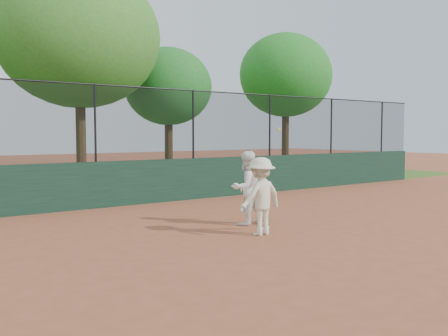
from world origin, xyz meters
TOP-DOWN VIEW (x-y plane):
  - ground at (0.00, 0.00)m, footprint 80.00×80.00m
  - back_wall at (0.00, 6.00)m, footprint 26.00×0.20m
  - grass_strip at (0.00, 12.00)m, footprint 36.00×12.00m
  - player_second at (1.13, 1.84)m, footprint 0.78×0.62m
  - player_main at (0.67, 0.86)m, footprint 0.98×0.60m
  - fence_assembly at (-0.03, 6.00)m, footprint 26.00×0.06m
  - tree_2 at (1.14, 11.36)m, footprint 5.92×5.38m
  - tree_3 at (5.53, 12.59)m, footprint 3.88×3.53m
  - tree_4 at (11.61, 11.66)m, footprint 4.72×4.29m

SIDE VIEW (x-z plane):
  - ground at x=0.00m, z-range 0.00..0.00m
  - grass_strip at x=0.00m, z-range 0.00..0.01m
  - back_wall at x=0.00m, z-range 0.00..1.20m
  - player_main at x=0.67m, z-range -0.28..1.76m
  - player_second at x=1.13m, z-range 0.00..1.56m
  - fence_assembly at x=-0.03m, z-range 1.24..3.24m
  - tree_3 at x=5.53m, z-range 1.12..6.76m
  - tree_4 at x=11.61m, z-range 1.35..8.16m
  - tree_2 at x=1.14m, z-range 1.41..9.36m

